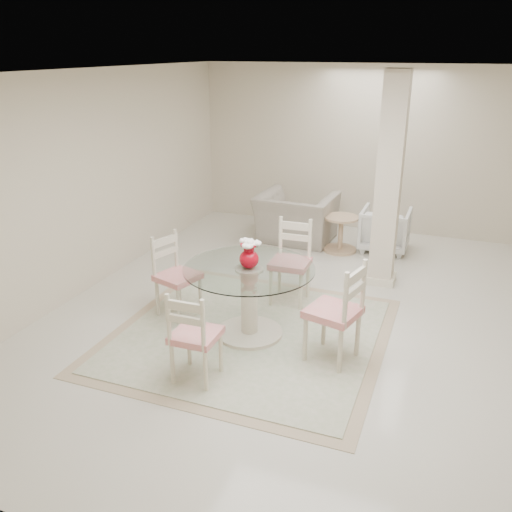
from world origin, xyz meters
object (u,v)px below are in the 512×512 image
(dining_chair_east, at_px, (341,306))
(dining_chair_west, at_px, (173,269))
(column, at_px, (389,182))
(dining_table, at_px, (249,302))
(side_table, at_px, (341,235))
(dining_chair_north, at_px, (292,255))
(dining_chair_south, at_px, (192,331))
(armchair_white, at_px, (385,229))
(recliner_taupe, at_px, (296,218))
(red_vase, at_px, (249,254))

(dining_chair_east, distance_m, dining_chair_west, 2.04)
(column, bearing_deg, dining_table, -119.15)
(dining_chair_east, xyz_separation_m, side_table, (-0.67, 3.11, -0.36))
(dining_table, bearing_deg, dining_chair_north, 81.38)
(dining_chair_west, bearing_deg, dining_chair_south, -126.85)
(dining_table, distance_m, armchair_white, 3.36)
(recliner_taupe, height_order, armchair_white, recliner_taupe)
(red_vase, xyz_separation_m, dining_chair_south, (-0.16, -1.00, -0.41))
(recliner_taupe, distance_m, armchair_white, 1.40)
(recliner_taupe, bearing_deg, dining_chair_south, 96.69)
(dining_chair_east, relative_size, side_table, 2.13)
(dining_chair_south, height_order, side_table, dining_chair_south)
(dining_chair_east, height_order, recliner_taupe, dining_chair_east)
(dining_chair_south, height_order, armchair_white, dining_chair_south)
(dining_chair_east, distance_m, side_table, 3.20)
(dining_chair_east, bearing_deg, red_vase, -85.27)
(dining_chair_east, xyz_separation_m, recliner_taupe, (-1.45, 3.32, -0.23))
(dining_chair_west, distance_m, dining_chair_south, 1.45)
(column, xyz_separation_m, red_vase, (-1.10, -1.98, -0.40))
(dining_table, relative_size, side_table, 2.51)
(dining_chair_east, bearing_deg, recliner_taupe, -141.95)
(dining_chair_west, bearing_deg, side_table, -8.50)
(dining_table, height_order, dining_chair_north, dining_chair_north)
(dining_chair_west, relative_size, dining_chair_south, 1.04)
(dining_chair_west, height_order, armchair_white, dining_chair_west)
(dining_table, relative_size, dining_chair_north, 1.22)
(recliner_taupe, bearing_deg, dining_chair_north, 108.23)
(dining_chair_east, bearing_deg, side_table, -153.26)
(red_vase, bearing_deg, side_table, 83.45)
(column, height_order, dining_chair_south, column)
(dining_chair_north, bearing_deg, dining_chair_south, -100.60)
(dining_chair_north, bearing_deg, dining_chair_west, -146.12)
(dining_chair_south, height_order, recliner_taupe, dining_chair_south)
(column, distance_m, dining_chair_north, 1.55)
(recliner_taupe, xyz_separation_m, armchair_white, (1.39, 0.07, -0.05))
(dining_table, xyz_separation_m, recliner_taupe, (-0.44, 3.15, -0.02))
(armchair_white, bearing_deg, dining_chair_south, 75.04)
(red_vase, xyz_separation_m, dining_chair_west, (-1.00, 0.18, -0.39))
(column, height_order, side_table, column)
(red_vase, height_order, dining_chair_south, red_vase)
(dining_chair_north, relative_size, armchair_white, 1.54)
(dining_chair_north, distance_m, side_table, 1.96)
(dining_table, height_order, recliner_taupe, dining_table)
(dining_chair_west, relative_size, recliner_taupe, 0.90)
(dining_chair_east, bearing_deg, dining_chair_west, -85.37)
(armchair_white, height_order, side_table, armchair_white)
(dining_chair_east, distance_m, dining_chair_north, 1.46)
(dining_chair_north, height_order, dining_chair_south, dining_chair_north)
(dining_chair_south, bearing_deg, dining_chair_east, -145.26)
(red_vase, bearing_deg, dining_chair_east, -9.79)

